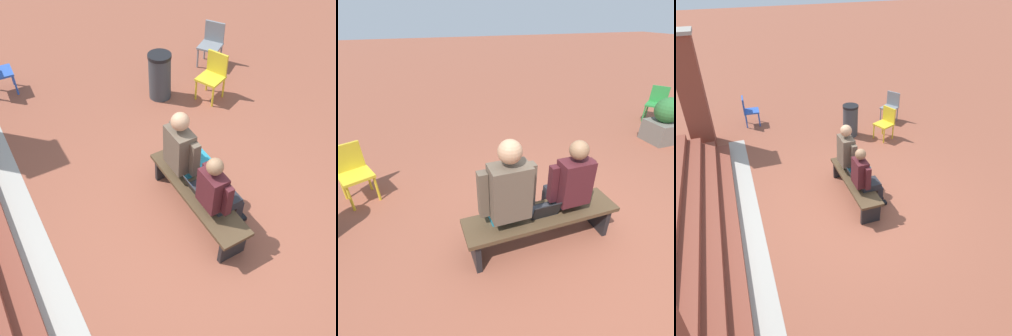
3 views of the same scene
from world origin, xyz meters
The scene contains 9 objects.
ground_plane centered at (0.00, 0.00, 0.00)m, with size 60.00×60.00×0.00m, color brown.
concrete_strip centered at (0.26, 1.99, 0.00)m, with size 6.57×0.40×0.01m, color #A8A399.
bench centered at (0.26, -0.11, 0.35)m, with size 1.80×0.44×0.45m.
person_student centered at (-0.08, -0.18, 0.71)m, with size 0.53×0.66×1.32m.
person_adult centered at (0.67, -0.19, 0.76)m, with size 0.60×0.76×1.45m.
laptop centered at (0.26, -0.10, 0.50)m, with size 0.32×0.29×0.21m.
plastic_chair_far_left centered at (3.36, -2.46, 0.48)m, with size 0.58×0.58×0.84m.
plastic_chair_by_pillar centered at (2.40, -1.83, 0.48)m, with size 0.55×0.55×0.84m.
litter_bin centered at (2.87, -1.01, 0.43)m, with size 0.42×0.42×0.86m.
Camera 1 is at (-2.44, 1.89, 4.34)m, focal length 42.00 mm.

